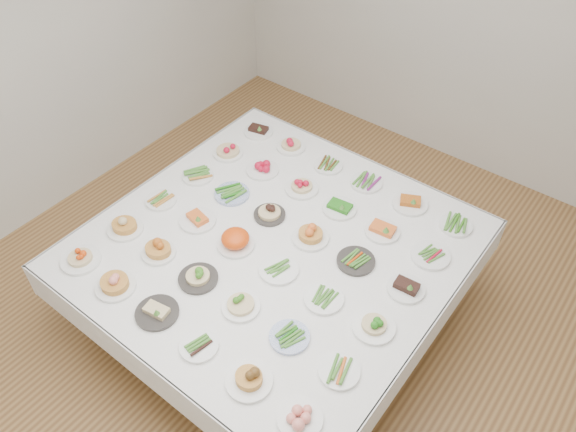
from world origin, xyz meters
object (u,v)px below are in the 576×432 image
Objects in this scene: display_table at (274,249)px; dish_18 at (198,174)px; dish_35 at (456,224)px; dish_0 at (79,255)px.

dish_18 is (-0.87, 0.18, 0.09)m from display_table.
display_table is 10.38× the size of dish_35.
dish_18 is 1.14× the size of dish_35.
dish_0 is 1.14× the size of dish_35.
dish_35 reaches higher than display_table.
dish_0 is 2.47m from dish_35.
dish_35 is at bearing 44.91° from dish_0.
display_table is at bearing 45.31° from dish_0.
dish_0 is at bearing -135.09° from dish_35.
display_table is at bearing -11.56° from dish_18.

